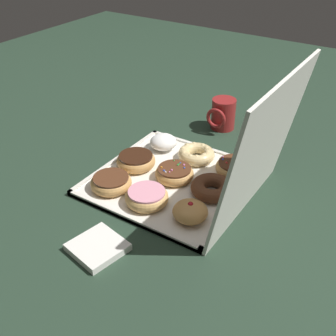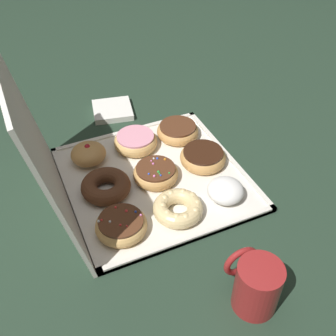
# 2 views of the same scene
# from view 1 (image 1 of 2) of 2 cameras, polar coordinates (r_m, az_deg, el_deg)

# --- Properties ---
(ground_plane) EXTENTS (3.00, 3.00, 0.00)m
(ground_plane) POSITION_cam_1_polar(r_m,az_deg,el_deg) (1.20, 0.71, -1.95)
(ground_plane) COLOR #233828
(donut_box) EXTENTS (0.41, 0.41, 0.01)m
(donut_box) POSITION_cam_1_polar(r_m,az_deg,el_deg) (1.20, 0.72, -1.74)
(donut_box) COLOR silver
(donut_box) RESTS_ON ground
(box_lid_open) EXTENTS (0.41, 0.08, 0.37)m
(box_lid_open) POSITION_cam_1_polar(r_m,az_deg,el_deg) (1.01, 12.62, 2.47)
(box_lid_open) COLOR silver
(box_lid_open) RESTS_ON ground
(powdered_filled_donut_0) EXTENTS (0.08, 0.08, 0.05)m
(powdered_filled_donut_0) POSITION_cam_1_polar(r_m,az_deg,el_deg) (1.33, -0.63, 3.50)
(powdered_filled_donut_0) COLOR white
(powdered_filled_donut_0) RESTS_ON donut_box
(chocolate_frosted_donut_1) EXTENTS (0.11, 0.11, 0.04)m
(chocolate_frosted_donut_1) POSITION_cam_1_polar(r_m,az_deg,el_deg) (1.25, -4.31, 1.03)
(chocolate_frosted_donut_1) COLOR tan
(chocolate_frosted_donut_1) RESTS_ON donut_box
(chocolate_frosted_donut_2) EXTENTS (0.11, 0.11, 0.04)m
(chocolate_frosted_donut_2) POSITION_cam_1_polar(r_m,az_deg,el_deg) (1.16, -7.63, -1.91)
(chocolate_frosted_donut_2) COLOR tan
(chocolate_frosted_donut_2) RESTS_ON donut_box
(cruller_donut_3) EXTENTS (0.11, 0.11, 0.04)m
(cruller_donut_3) POSITION_cam_1_polar(r_m,az_deg,el_deg) (1.28, 3.65, 1.95)
(cruller_donut_3) COLOR #EACC8C
(cruller_donut_3) RESTS_ON donut_box
(sprinkle_donut_4) EXTENTS (0.11, 0.11, 0.04)m
(sprinkle_donut_4) POSITION_cam_1_polar(r_m,az_deg,el_deg) (1.19, 0.94, -0.71)
(sprinkle_donut_4) COLOR tan
(sprinkle_donut_4) RESTS_ON donut_box
(pink_frosted_donut_5) EXTENTS (0.11, 0.11, 0.04)m
(pink_frosted_donut_5) POSITION_cam_1_polar(r_m,az_deg,el_deg) (1.09, -2.75, -3.92)
(pink_frosted_donut_5) COLOR tan
(pink_frosted_donut_5) RESTS_ON donut_box
(sprinkle_donut_6) EXTENTS (0.11, 0.11, 0.04)m
(sprinkle_donut_6) POSITION_cam_1_polar(r_m,az_deg,el_deg) (1.23, 8.93, 0.11)
(sprinkle_donut_6) COLOR tan
(sprinkle_donut_6) RESTS_ON donut_box
(chocolate_cake_ring_donut_7) EXTENTS (0.11, 0.11, 0.04)m
(chocolate_cake_ring_donut_7) POSITION_cam_1_polar(r_m,az_deg,el_deg) (1.14, 6.04, -2.54)
(chocolate_cake_ring_donut_7) COLOR #59331E
(chocolate_cake_ring_donut_7) RESTS_ON donut_box
(jelly_filled_donut_8) EXTENTS (0.09, 0.09, 0.05)m
(jelly_filled_donut_8) POSITION_cam_1_polar(r_m,az_deg,el_deg) (1.04, 2.99, -5.84)
(jelly_filled_donut_8) COLOR tan
(jelly_filled_donut_8) RESTS_ON donut_box
(coffee_mug) EXTENTS (0.10, 0.08, 0.10)m
(coffee_mug) POSITION_cam_1_polar(r_m,az_deg,el_deg) (1.47, 7.35, 7.23)
(coffee_mug) COLOR maroon
(coffee_mug) RESTS_ON ground
(napkin_stack) EXTENTS (0.13, 0.13, 0.02)m
(napkin_stack) POSITION_cam_1_polar(r_m,az_deg,el_deg) (1.00, -9.43, -10.40)
(napkin_stack) COLOR white
(napkin_stack) RESTS_ON ground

